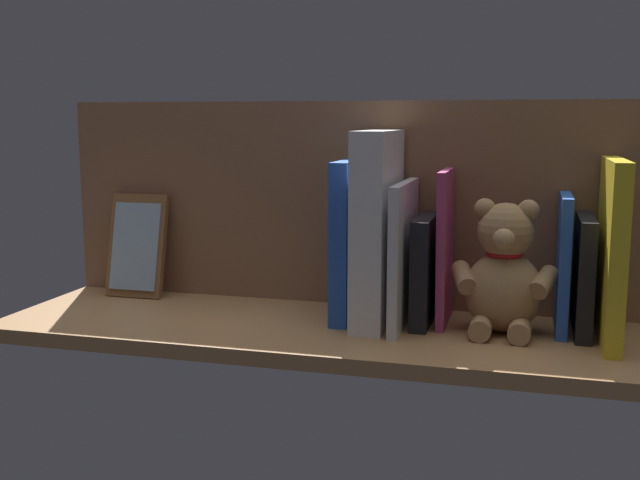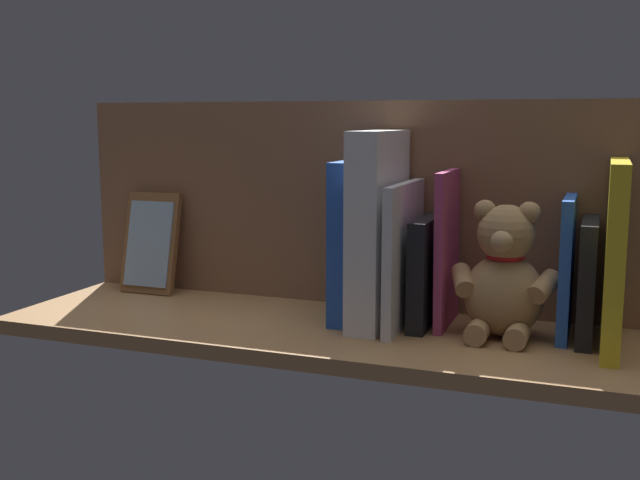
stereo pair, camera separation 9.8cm
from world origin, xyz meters
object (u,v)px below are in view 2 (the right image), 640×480
Objects in this scene: book_0 at (615,255)px; picture_frame_leaning at (151,243)px; teddy_bear at (504,278)px; dictionary_thick_white at (378,228)px.

picture_frame_leaning is (76.43, -6.80, -3.83)cm from book_0.
dictionary_thick_white reaches higher than teddy_bear.
dictionary_thick_white is 1.62× the size of picture_frame_leaning.
book_0 is at bearing 178.88° from dictionary_thick_white.
picture_frame_leaning is (62.20, -6.90, 0.23)cm from teddy_bear.
dictionary_thick_white reaches higher than picture_frame_leaning.
dictionary_thick_white is 44.37cm from picture_frame_leaning.
dictionary_thick_white reaches higher than book_0.
book_0 is 32.92cm from dictionary_thick_white.
book_0 is 14.80cm from teddy_bear.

